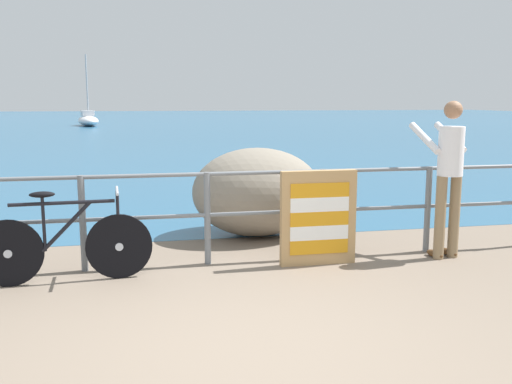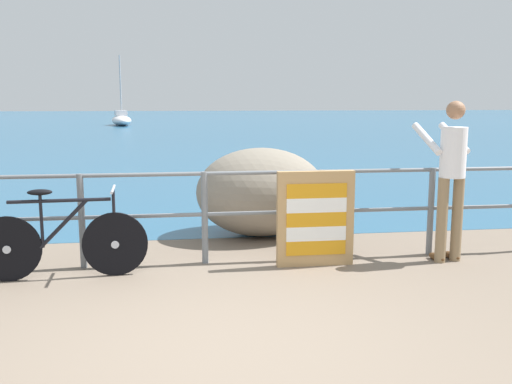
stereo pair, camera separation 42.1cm
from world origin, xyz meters
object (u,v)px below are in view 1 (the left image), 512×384
Objects in this scene: sailboat at (88,120)px; bicycle at (65,244)px; person_at_railing at (448,172)px; folded_deckchair_stack at (318,218)px; breakwater_boulder_main at (257,192)px.

bicycle is at bearing -6.74° from sailboat.
folded_deckchair_stack is at bearing 78.82° from person_at_railing.
person_at_railing is 1.04× the size of breakwater_boulder_main.
breakwater_boulder_main is (-0.38, 1.48, 0.06)m from folded_deckchair_stack.
breakwater_boulder_main is at bearing 31.98° from bicycle.
breakwater_boulder_main is (-1.89, 1.51, -0.41)m from person_at_railing.
bicycle is 0.35× the size of sailboat.
person_at_railing is at bearing -0.19° from sailboat.
folded_deckchair_stack is 0.61× the size of breakwater_boulder_main.
bicycle is at bearing 80.75° from person_at_railing.
folded_deckchair_stack is at bearing -0.95° from bicycle.
bicycle is 1.63× the size of folded_deckchair_stack.
bicycle is 0.95× the size of person_at_railing.
sailboat is at bearing 91.51° from bicycle.
folded_deckchair_stack is at bearing -75.62° from breakwater_boulder_main.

